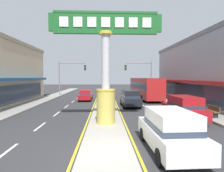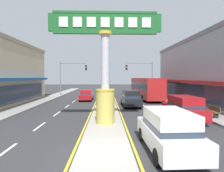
% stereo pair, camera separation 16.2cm
% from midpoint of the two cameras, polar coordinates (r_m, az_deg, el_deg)
% --- Properties ---
extents(ground_plane, '(160.00, 160.00, 0.00)m').
position_cam_midpoint_polar(ground_plane, '(8.61, -2.29, -20.39)').
color(ground_plane, '#303033').
extents(median_strip, '(2.44, 52.00, 0.14)m').
position_cam_midpoint_polar(median_strip, '(26.13, -2.24, -4.57)').
color(median_strip, '#A39E93').
rests_on(median_strip, ground).
extents(sidewalk_left, '(2.31, 60.00, 0.18)m').
position_cam_midpoint_polar(sidewalk_left, '(25.76, -22.70, -4.84)').
color(sidewalk_left, gray).
rests_on(sidewalk_left, ground).
extents(sidewalk_right, '(2.31, 60.00, 0.18)m').
position_cam_midpoint_polar(sidewalk_right, '(25.75, 18.22, -4.77)').
color(sidewalk_right, gray).
rests_on(sidewalk_right, ground).
extents(lane_markings, '(9.18, 52.00, 0.01)m').
position_cam_midpoint_polar(lane_markings, '(24.80, -2.24, -5.12)').
color(lane_markings, silver).
rests_on(lane_markings, ground).
extents(district_sign, '(7.74, 1.36, 7.75)m').
position_cam_midpoint_polar(district_sign, '(12.92, -2.30, 5.42)').
color(district_sign, gold).
rests_on(district_sign, median_strip).
extents(storefront_right, '(10.75, 22.81, 8.28)m').
position_cam_midpoint_polar(storefront_right, '(27.76, 30.63, 3.90)').
color(storefront_right, '#999EA3').
rests_on(storefront_right, ground).
extents(traffic_light_left_side, '(4.86, 0.46, 6.20)m').
position_cam_midpoint_polar(traffic_light_left_side, '(34.05, -13.21, 4.10)').
color(traffic_light_left_side, slate).
rests_on(traffic_light_left_side, ground).
extents(traffic_light_right_side, '(4.86, 0.46, 6.20)m').
position_cam_midpoint_polar(traffic_light_right_side, '(33.38, 8.93, 4.16)').
color(traffic_light_right_side, slate).
rests_on(traffic_light_right_side, ground).
extents(sedan_near_right_lane, '(1.85, 4.30, 1.53)m').
position_cam_midpoint_polar(sedan_near_right_lane, '(27.40, -8.26, -2.75)').
color(sedan_near_right_lane, maroon).
rests_on(sedan_near_right_lane, ground).
extents(suv_far_right_lane, '(2.02, 4.63, 1.90)m').
position_cam_midpoint_polar(suv_far_right_lane, '(21.43, 5.46, -3.72)').
color(suv_far_right_lane, black).
rests_on(suv_far_right_lane, ground).
extents(suv_near_left_lane, '(2.09, 4.67, 1.90)m').
position_cam_midpoint_polar(suv_near_left_lane, '(15.72, 21.00, -6.24)').
color(suv_near_left_lane, maroon).
rests_on(suv_near_left_lane, ground).
extents(bus_mid_left_lane, '(3.03, 11.30, 3.26)m').
position_cam_midpoint_polar(bus_mid_left_lane, '(29.23, 9.93, -0.30)').
color(bus_mid_left_lane, '#B21E1E').
rests_on(bus_mid_left_lane, ground).
extents(suv_far_left_oncoming, '(2.04, 4.64, 1.90)m').
position_cam_midpoint_polar(suv_far_left_oncoming, '(8.98, 16.83, -12.86)').
color(suv_far_left_oncoming, white).
rests_on(suv_far_left_oncoming, ground).
extents(street_bench, '(0.48, 1.60, 0.88)m').
position_cam_midpoint_polar(street_bench, '(17.23, 28.23, -6.73)').
color(street_bench, brown).
rests_on(street_bench, sidewalk_right).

